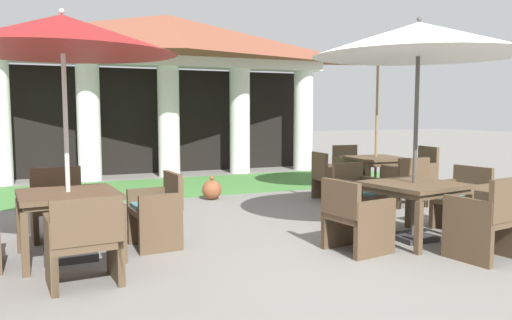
{
  "coord_description": "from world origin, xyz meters",
  "views": [
    {
      "loc": [
        -2.92,
        -4.84,
        1.6
      ],
      "look_at": [
        -0.05,
        1.8,
        0.89
      ],
      "focal_mm": 35.51,
      "sensor_mm": 36.0,
      "label": 1
    }
  ],
  "objects_px": {
    "patio_chair_mid_left_north": "(350,169)",
    "patio_chair_mid_right_east": "(463,201)",
    "patio_umbrella_mid_left": "(378,49)",
    "patio_chair_mid_right_south": "(487,220)",
    "patio_umbrella_near_foreground": "(62,36)",
    "patio_umbrella_mid_right": "(419,40)",
    "patio_chair_near_foreground_east": "(157,212)",
    "patio_chair_mid_left_east": "(418,173)",
    "patio_table_mid_right": "(414,190)",
    "patio_chair_mid_right_north": "(358,196)",
    "terracotta_urn": "(212,190)",
    "patio_chair_mid_left_south": "(406,182)",
    "patio_table_near_foreground": "(68,200)",
    "patio_chair_near_foreground_north": "(58,206)",
    "patio_table_mid_left": "(376,163)",
    "patio_chair_mid_left_west": "(330,178)",
    "patio_chair_near_foreground_south": "(84,242)",
    "patio_chair_mid_right_west": "(355,217)"
  },
  "relations": [
    {
      "from": "patio_chair_mid_left_north",
      "to": "patio_chair_mid_right_east",
      "type": "bearing_deg",
      "value": 85.08
    },
    {
      "from": "patio_umbrella_mid_left",
      "to": "patio_chair_mid_right_south",
      "type": "relative_size",
      "value": 3.27
    },
    {
      "from": "patio_umbrella_near_foreground",
      "to": "patio_umbrella_mid_right",
      "type": "relative_size",
      "value": 0.98
    },
    {
      "from": "patio_umbrella_near_foreground",
      "to": "patio_chair_near_foreground_east",
      "type": "height_order",
      "value": "patio_umbrella_near_foreground"
    },
    {
      "from": "patio_chair_mid_left_east",
      "to": "patio_table_mid_right",
      "type": "distance_m",
      "value": 3.62
    },
    {
      "from": "patio_umbrella_near_foreground",
      "to": "patio_chair_mid_right_north",
      "type": "height_order",
      "value": "patio_umbrella_near_foreground"
    },
    {
      "from": "patio_chair_mid_right_east",
      "to": "patio_chair_mid_right_south",
      "type": "xyz_separation_m",
      "value": [
        -0.81,
        -1.13,
        0.03
      ]
    },
    {
      "from": "patio_chair_near_foreground_east",
      "to": "patio_chair_mid_left_north",
      "type": "bearing_deg",
      "value": -63.03
    },
    {
      "from": "terracotta_urn",
      "to": "patio_chair_mid_right_south",
      "type": "bearing_deg",
      "value": -71.74
    },
    {
      "from": "patio_chair_near_foreground_east",
      "to": "patio_chair_mid_left_south",
      "type": "bearing_deg",
      "value": -82.81
    },
    {
      "from": "patio_chair_near_foreground_east",
      "to": "patio_chair_mid_right_north",
      "type": "xyz_separation_m",
      "value": [
        2.82,
        0.03,
        -0.01
      ]
    },
    {
      "from": "patio_chair_mid_left_east",
      "to": "patio_chair_mid_right_south",
      "type": "distance_m",
      "value": 4.29
    },
    {
      "from": "patio_table_near_foreground",
      "to": "patio_chair_near_foreground_east",
      "type": "height_order",
      "value": "patio_chair_near_foreground_east"
    },
    {
      "from": "patio_chair_near_foreground_north",
      "to": "patio_chair_mid_right_south",
      "type": "xyz_separation_m",
      "value": [
        4.18,
        -2.8,
        0.02
      ]
    },
    {
      "from": "patio_chair_mid_left_east",
      "to": "patio_chair_mid_right_north",
      "type": "xyz_separation_m",
      "value": [
        -2.57,
        -1.72,
        -0.0
      ]
    },
    {
      "from": "patio_table_mid_left",
      "to": "patio_chair_mid_right_north",
      "type": "relative_size",
      "value": 1.15
    },
    {
      "from": "patio_chair_near_foreground_east",
      "to": "patio_chair_mid_right_east",
      "type": "relative_size",
      "value": 1.03
    },
    {
      "from": "patio_table_near_foreground",
      "to": "patio_umbrella_mid_left",
      "type": "bearing_deg",
      "value": 19.28
    },
    {
      "from": "patio_table_near_foreground",
      "to": "patio_umbrella_near_foreground",
      "type": "height_order",
      "value": "patio_umbrella_near_foreground"
    },
    {
      "from": "patio_umbrella_mid_right",
      "to": "patio_chair_mid_right_north",
      "type": "height_order",
      "value": "patio_umbrella_mid_right"
    },
    {
      "from": "patio_umbrella_mid_left",
      "to": "patio_chair_mid_right_north",
      "type": "bearing_deg",
      "value": -132.32
    },
    {
      "from": "terracotta_urn",
      "to": "patio_table_mid_left",
      "type": "bearing_deg",
      "value": -18.44
    },
    {
      "from": "patio_chair_mid_left_west",
      "to": "patio_chair_mid_right_east",
      "type": "xyz_separation_m",
      "value": [
        0.42,
        -2.67,
        0.0
      ]
    },
    {
      "from": "patio_umbrella_near_foreground",
      "to": "patio_umbrella_mid_right",
      "type": "xyz_separation_m",
      "value": [
        3.95,
        -0.86,
        0.07
      ]
    },
    {
      "from": "patio_table_mid_right",
      "to": "patio_umbrella_mid_right",
      "type": "height_order",
      "value": "patio_umbrella_mid_right"
    },
    {
      "from": "patio_table_mid_left",
      "to": "patio_chair_mid_right_south",
      "type": "distance_m",
      "value": 3.96
    },
    {
      "from": "patio_umbrella_mid_right",
      "to": "patio_chair_mid_left_south",
      "type": "bearing_deg",
      "value": 52.49
    },
    {
      "from": "patio_chair_mid_right_east",
      "to": "patio_umbrella_mid_right",
      "type": "bearing_deg",
      "value": 90.0
    },
    {
      "from": "patio_chair_mid_left_south",
      "to": "patio_table_mid_right",
      "type": "relative_size",
      "value": 0.71
    },
    {
      "from": "patio_umbrella_mid_left",
      "to": "patio_umbrella_mid_right",
      "type": "xyz_separation_m",
      "value": [
        -1.48,
        -2.76,
        -0.28
      ]
    },
    {
      "from": "patio_chair_near_foreground_south",
      "to": "patio_chair_mid_left_north",
      "type": "distance_m",
      "value": 6.63
    },
    {
      "from": "patio_chair_mid_left_east",
      "to": "patio_chair_mid_right_north",
      "type": "relative_size",
      "value": 1.07
    },
    {
      "from": "patio_chair_mid_left_north",
      "to": "patio_chair_mid_left_east",
      "type": "bearing_deg",
      "value": 135.15
    },
    {
      "from": "patio_chair_near_foreground_south",
      "to": "patio_chair_mid_right_east",
      "type": "height_order",
      "value": "patio_chair_mid_right_east"
    },
    {
      "from": "patio_chair_mid_left_south",
      "to": "patio_table_near_foreground",
      "type": "bearing_deg",
      "value": -165.24
    },
    {
      "from": "patio_table_mid_right",
      "to": "patio_chair_near_foreground_east",
      "type": "bearing_deg",
      "value": 162.6
    },
    {
      "from": "patio_chair_mid_right_east",
      "to": "terracotta_urn",
      "type": "relative_size",
      "value": 1.97
    },
    {
      "from": "patio_chair_near_foreground_east",
      "to": "patio_chair_mid_left_south",
      "type": "xyz_separation_m",
      "value": [
        4.38,
        0.9,
        -0.0
      ]
    },
    {
      "from": "patio_chair_mid_left_east",
      "to": "patio_chair_mid_right_south",
      "type": "relative_size",
      "value": 1.01
    },
    {
      "from": "patio_umbrella_mid_right",
      "to": "patio_chair_mid_right_west",
      "type": "distance_m",
      "value": 2.26
    },
    {
      "from": "patio_table_mid_left",
      "to": "patio_chair_near_foreground_south",
      "type": "bearing_deg",
      "value": -151.76
    },
    {
      "from": "patio_umbrella_near_foreground",
      "to": "patio_chair_mid_left_north",
      "type": "relative_size",
      "value": 2.98
    },
    {
      "from": "patio_table_near_foreground",
      "to": "patio_chair_mid_right_west",
      "type": "distance_m",
      "value": 3.16
    },
    {
      "from": "patio_umbrella_near_foreground",
      "to": "patio_chair_mid_right_west",
      "type": "height_order",
      "value": "patio_umbrella_near_foreground"
    },
    {
      "from": "patio_umbrella_near_foreground",
      "to": "patio_table_mid_left",
      "type": "distance_m",
      "value": 6.0
    },
    {
      "from": "patio_chair_near_foreground_south",
      "to": "patio_chair_mid_left_east",
      "type": "height_order",
      "value": "patio_chair_mid_left_east"
    },
    {
      "from": "patio_table_mid_right",
      "to": "patio_chair_mid_right_east",
      "type": "relative_size",
      "value": 1.37
    },
    {
      "from": "patio_chair_near_foreground_east",
      "to": "patio_chair_mid_right_east",
      "type": "xyz_separation_m",
      "value": [
        3.94,
        -0.77,
        -0.02
      ]
    },
    {
      "from": "patio_chair_near_foreground_east",
      "to": "patio_table_near_foreground",
      "type": "bearing_deg",
      "value": 90.0
    },
    {
      "from": "patio_chair_mid_left_north",
      "to": "terracotta_urn",
      "type": "relative_size",
      "value": 2.07
    }
  ]
}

